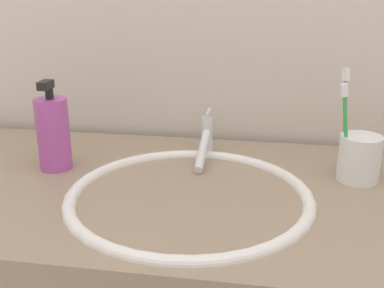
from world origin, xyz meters
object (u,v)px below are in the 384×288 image
faucet (205,141)px  toothbrush_purple (345,116)px  toothbrush_cup (359,158)px  soap_dispenser (53,133)px  toothbrush_green (346,126)px

faucet → toothbrush_purple: (0.28, -0.05, 0.08)m
toothbrush_cup → soap_dispenser: 0.60m
faucet → soap_dispenser: 0.32m
toothbrush_cup → toothbrush_purple: size_ratio=0.43×
toothbrush_purple → soap_dispenser: toothbrush_purple is taller
toothbrush_purple → toothbrush_green: 0.04m
faucet → toothbrush_purple: 0.29m
faucet → toothbrush_purple: bearing=-9.9°
faucet → toothbrush_cup: bearing=-13.1°
toothbrush_cup → soap_dispenser: size_ratio=0.49×
toothbrush_purple → faucet: bearing=170.1°
faucet → soap_dispenser: (-0.29, -0.11, 0.04)m
toothbrush_purple → toothbrush_green: size_ratio=1.10×
faucet → soap_dispenser: size_ratio=0.93×
toothbrush_purple → soap_dispenser: 0.57m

